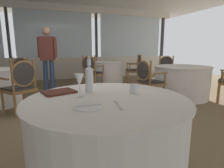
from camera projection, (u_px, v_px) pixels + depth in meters
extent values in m
plane|color=#756047|center=(71.00, 112.00, 3.33)|extent=(14.14, 14.14, 0.00)
cube|color=silver|center=(58.00, 68.00, 7.02)|extent=(10.13, 0.12, 0.85)
cube|color=silver|center=(54.00, 7.00, 6.59)|extent=(10.13, 0.12, 0.25)
cube|color=silver|center=(56.00, 35.00, 6.79)|extent=(2.79, 0.02, 1.72)
cube|color=#333338|center=(8.00, 33.00, 6.25)|extent=(0.08, 0.14, 1.72)
cube|color=silver|center=(131.00, 37.00, 7.85)|extent=(2.79, 0.02, 1.72)
cube|color=#333338|center=(96.00, 36.00, 7.30)|extent=(0.08, 0.14, 1.72)
cube|color=#333338|center=(162.00, 37.00, 8.35)|extent=(0.08, 0.14, 1.72)
cylinder|color=white|center=(107.00, 99.00, 1.47)|extent=(1.33, 1.33, 0.02)
cylinder|color=white|center=(108.00, 141.00, 1.54)|extent=(1.29, 1.29, 0.74)
cylinder|color=white|center=(88.00, 107.00, 1.22)|extent=(0.20, 0.20, 0.01)
cube|color=silver|center=(88.00, 106.00, 1.22)|extent=(0.19, 0.02, 0.00)
cube|color=silver|center=(118.00, 105.00, 1.26)|extent=(0.04, 0.21, 0.00)
cylinder|color=white|center=(89.00, 81.00, 1.65)|extent=(0.08, 0.08, 0.21)
cone|color=white|center=(89.00, 67.00, 1.62)|extent=(0.08, 0.08, 0.03)
cylinder|color=white|center=(89.00, 62.00, 1.61)|extent=(0.03, 0.03, 0.06)
sphere|color=silver|center=(89.00, 58.00, 1.61)|extent=(0.03, 0.03, 0.03)
cylinder|color=white|center=(80.00, 98.00, 1.46)|extent=(0.06, 0.06, 0.00)
cylinder|color=white|center=(80.00, 92.00, 1.45)|extent=(0.01, 0.01, 0.09)
cone|color=white|center=(79.00, 80.00, 1.43)|extent=(0.08, 0.08, 0.10)
cylinder|color=white|center=(134.00, 89.00, 1.61)|extent=(0.08, 0.08, 0.08)
cube|color=#512319|center=(59.00, 92.00, 1.62)|extent=(0.32, 0.28, 0.02)
cylinder|color=white|center=(182.00, 67.00, 4.26)|extent=(1.31, 1.31, 0.02)
cylinder|color=white|center=(181.00, 82.00, 4.34)|extent=(1.28, 1.28, 0.74)
cube|color=olive|center=(150.00, 84.00, 3.82)|extent=(0.54, 0.54, 0.05)
cube|color=#383333|center=(150.00, 82.00, 3.81)|extent=(0.50, 0.50, 0.04)
cylinder|color=olive|center=(150.00, 91.00, 4.13)|extent=(0.04, 0.04, 0.41)
cylinder|color=olive|center=(164.00, 95.00, 3.79)|extent=(0.04, 0.04, 0.41)
cylinder|color=olive|center=(137.00, 93.00, 3.93)|extent=(0.04, 0.04, 0.41)
cylinder|color=olive|center=(149.00, 97.00, 3.59)|extent=(0.04, 0.04, 0.41)
cylinder|color=olive|center=(137.00, 71.00, 3.84)|extent=(0.04, 0.04, 0.48)
cylinder|color=olive|center=(150.00, 73.00, 3.50)|extent=(0.04, 0.04, 0.48)
ellipsoid|color=#383333|center=(143.00, 71.00, 3.66)|extent=(0.13, 0.39, 0.40)
torus|color=olive|center=(143.00, 71.00, 3.66)|extent=(0.11, 0.41, 0.42)
cube|color=olive|center=(144.00, 71.00, 3.99)|extent=(0.37, 0.11, 0.03)
cylinder|color=olive|center=(148.00, 75.00, 4.09)|extent=(0.03, 0.03, 0.22)
cube|color=olive|center=(160.00, 73.00, 3.57)|extent=(0.37, 0.11, 0.03)
cylinder|color=olive|center=(165.00, 78.00, 3.66)|extent=(0.03, 0.03, 0.22)
cylinder|color=olive|center=(219.00, 94.00, 3.81)|extent=(0.04, 0.04, 0.41)
cylinder|color=olive|center=(218.00, 91.00, 4.16)|extent=(0.04, 0.04, 0.41)
cylinder|color=olive|center=(223.00, 78.00, 3.68)|extent=(0.03, 0.03, 0.22)
cylinder|color=olive|center=(222.00, 75.00, 4.11)|extent=(0.03, 0.03, 0.22)
cube|color=olive|center=(168.00, 73.00, 5.30)|extent=(0.58, 0.58, 0.05)
cube|color=#383333|center=(168.00, 72.00, 5.29)|extent=(0.54, 0.54, 0.04)
cylinder|color=olive|center=(177.00, 83.00, 5.15)|extent=(0.04, 0.04, 0.43)
cylinder|color=olive|center=(163.00, 83.00, 5.14)|extent=(0.04, 0.04, 0.43)
cylinder|color=olive|center=(172.00, 80.00, 5.54)|extent=(0.04, 0.04, 0.43)
cylinder|color=olive|center=(159.00, 80.00, 5.54)|extent=(0.04, 0.04, 0.43)
cylinder|color=olive|center=(173.00, 64.00, 5.45)|extent=(0.04, 0.04, 0.49)
cylinder|color=olive|center=(160.00, 64.00, 5.44)|extent=(0.04, 0.04, 0.49)
ellipsoid|color=#383333|center=(166.00, 63.00, 5.45)|extent=(0.39, 0.17, 0.41)
torus|color=olive|center=(166.00, 63.00, 5.45)|extent=(0.41, 0.17, 0.43)
cube|color=olive|center=(177.00, 65.00, 5.24)|extent=(0.15, 0.36, 0.03)
cylinder|color=olive|center=(179.00, 70.00, 5.12)|extent=(0.03, 0.03, 0.22)
cube|color=olive|center=(160.00, 65.00, 5.23)|extent=(0.15, 0.36, 0.03)
cylinder|color=olive|center=(161.00, 70.00, 5.11)|extent=(0.03, 0.03, 0.22)
cylinder|color=white|center=(107.00, 62.00, 5.89)|extent=(1.07, 1.07, 0.02)
cylinder|color=white|center=(107.00, 73.00, 5.97)|extent=(1.04, 1.04, 0.74)
cube|color=olive|center=(133.00, 71.00, 6.01)|extent=(0.57, 0.57, 0.05)
cube|color=#383333|center=(133.00, 70.00, 6.00)|extent=(0.52, 0.52, 0.04)
cylinder|color=olive|center=(128.00, 79.00, 5.84)|extent=(0.04, 0.04, 0.41)
cylinder|color=olive|center=(126.00, 77.00, 6.23)|extent=(0.04, 0.04, 0.41)
cylinder|color=olive|center=(140.00, 79.00, 5.87)|extent=(0.04, 0.04, 0.41)
cylinder|color=olive|center=(138.00, 77.00, 6.26)|extent=(0.04, 0.04, 0.41)
cylinder|color=olive|center=(141.00, 63.00, 5.77)|extent=(0.04, 0.04, 0.53)
cylinder|color=olive|center=(138.00, 62.00, 6.16)|extent=(0.04, 0.04, 0.53)
ellipsoid|color=#383333|center=(140.00, 62.00, 5.96)|extent=(0.16, 0.39, 0.45)
torus|color=olive|center=(140.00, 62.00, 5.96)|extent=(0.16, 0.45, 0.46)
cube|color=olive|center=(134.00, 64.00, 5.72)|extent=(0.36, 0.14, 0.03)
cylinder|color=olive|center=(130.00, 68.00, 5.73)|extent=(0.03, 0.03, 0.22)
cube|color=olive|center=(131.00, 63.00, 6.21)|extent=(0.36, 0.14, 0.03)
cylinder|color=olive|center=(127.00, 66.00, 6.22)|extent=(0.03, 0.03, 0.22)
cube|color=olive|center=(95.00, 69.00, 6.67)|extent=(0.56, 0.56, 0.05)
cube|color=#383333|center=(95.00, 68.00, 6.66)|extent=(0.51, 0.51, 0.04)
cylinder|color=olive|center=(102.00, 75.00, 6.66)|extent=(0.04, 0.04, 0.40)
cylinder|color=olive|center=(92.00, 76.00, 6.44)|extent=(0.04, 0.04, 0.40)
cylinder|color=olive|center=(97.00, 74.00, 6.99)|extent=(0.04, 0.04, 0.40)
cylinder|color=olive|center=(87.00, 75.00, 6.77)|extent=(0.04, 0.04, 0.40)
cylinder|color=olive|center=(97.00, 62.00, 6.90)|extent=(0.04, 0.04, 0.44)
cylinder|color=olive|center=(87.00, 63.00, 6.68)|extent=(0.04, 0.04, 0.44)
ellipsoid|color=#383333|center=(92.00, 62.00, 6.80)|extent=(0.39, 0.14, 0.37)
torus|color=olive|center=(92.00, 62.00, 6.80)|extent=(0.38, 0.12, 0.39)
cube|color=olive|center=(101.00, 62.00, 6.74)|extent=(0.12, 0.37, 0.03)
cylinder|color=olive|center=(102.00, 66.00, 6.65)|extent=(0.03, 0.03, 0.22)
cube|color=olive|center=(89.00, 63.00, 6.47)|extent=(0.12, 0.37, 0.03)
cylinder|color=olive|center=(90.00, 66.00, 6.38)|extent=(0.03, 0.03, 0.22)
cube|color=olive|center=(93.00, 74.00, 5.18)|extent=(0.65, 0.65, 0.05)
cube|color=#383333|center=(93.00, 73.00, 5.17)|extent=(0.60, 0.60, 0.04)
cylinder|color=olive|center=(91.00, 81.00, 5.49)|extent=(0.04, 0.04, 0.42)
cylinder|color=olive|center=(102.00, 82.00, 5.31)|extent=(0.04, 0.04, 0.42)
cylinder|color=olive|center=(83.00, 83.00, 5.13)|extent=(0.04, 0.04, 0.42)
cylinder|color=olive|center=(95.00, 84.00, 4.96)|extent=(0.04, 0.04, 0.42)
cylinder|color=olive|center=(83.00, 65.00, 5.04)|extent=(0.04, 0.04, 0.52)
cylinder|color=olive|center=(95.00, 65.00, 4.86)|extent=(0.04, 0.04, 0.52)
ellipsoid|color=#383333|center=(88.00, 64.00, 4.93)|extent=(0.31, 0.32, 0.44)
torus|color=olive|center=(88.00, 64.00, 4.93)|extent=(0.34, 0.35, 0.45)
cube|color=olive|center=(86.00, 65.00, 5.26)|extent=(0.29, 0.28, 0.03)
cylinder|color=olive|center=(89.00, 69.00, 5.40)|extent=(0.03, 0.03, 0.22)
cube|color=olive|center=(101.00, 66.00, 5.04)|extent=(0.29, 0.28, 0.03)
cylinder|color=olive|center=(103.00, 69.00, 5.19)|extent=(0.03, 0.03, 0.22)
cube|color=olive|center=(18.00, 79.00, 4.54)|extent=(0.60, 0.60, 0.05)
cube|color=#383333|center=(18.00, 77.00, 4.53)|extent=(0.55, 0.55, 0.04)
cylinder|color=olive|center=(22.00, 89.00, 4.38)|extent=(0.04, 0.04, 0.40)
cylinder|color=olive|center=(6.00, 89.00, 4.39)|extent=(0.04, 0.04, 0.40)
cylinder|color=olive|center=(30.00, 86.00, 4.77)|extent=(0.04, 0.04, 0.40)
cylinder|color=olive|center=(15.00, 86.00, 4.78)|extent=(0.04, 0.04, 0.40)
cylinder|color=olive|center=(28.00, 67.00, 4.67)|extent=(0.04, 0.04, 0.51)
cylinder|color=olive|center=(13.00, 67.00, 4.69)|extent=(0.04, 0.04, 0.51)
ellipsoid|color=#383333|center=(21.00, 66.00, 4.69)|extent=(0.38, 0.19, 0.43)
torus|color=olive|center=(21.00, 66.00, 4.69)|extent=(0.42, 0.19, 0.44)
cube|color=olive|center=(26.00, 69.00, 4.46)|extent=(0.17, 0.36, 0.03)
cylinder|color=olive|center=(24.00, 74.00, 4.35)|extent=(0.03, 0.03, 0.22)
cube|color=olive|center=(7.00, 69.00, 4.48)|extent=(0.17, 0.36, 0.03)
cylinder|color=olive|center=(3.00, 74.00, 4.36)|extent=(0.03, 0.03, 0.22)
cube|color=olive|center=(19.00, 90.00, 3.27)|extent=(0.65, 0.65, 0.05)
cube|color=#383333|center=(18.00, 88.00, 3.26)|extent=(0.59, 0.59, 0.04)
cylinder|color=olive|center=(3.00, 103.00, 3.25)|extent=(0.04, 0.04, 0.39)
cylinder|color=olive|center=(24.00, 98.00, 3.58)|extent=(0.04, 0.04, 0.39)
cylinder|color=olive|center=(15.00, 106.00, 3.04)|extent=(0.04, 0.04, 0.39)
cylinder|color=olive|center=(36.00, 101.00, 3.37)|extent=(0.04, 0.04, 0.39)
cylinder|color=olive|center=(12.00, 77.00, 2.94)|extent=(0.04, 0.04, 0.53)
cylinder|color=olive|center=(34.00, 74.00, 3.28)|extent=(0.04, 0.04, 0.53)
ellipsoid|color=#383333|center=(24.00, 74.00, 3.10)|extent=(0.34, 0.28, 0.44)
torus|color=olive|center=(24.00, 74.00, 3.10)|extent=(0.38, 0.31, 0.45)
cube|color=olive|center=(2.00, 79.00, 3.02)|extent=(0.26, 0.31, 0.03)
cube|color=olive|center=(29.00, 75.00, 3.44)|extent=(0.26, 0.31, 0.03)
cylinder|color=olive|center=(25.00, 80.00, 3.53)|extent=(0.03, 0.03, 0.22)
cylinder|color=#334770|center=(52.00, 76.00, 5.02)|extent=(0.13, 0.13, 0.85)
cylinder|color=#334770|center=(46.00, 76.00, 5.02)|extent=(0.13, 0.13, 0.85)
cube|color=brown|center=(47.00, 49.00, 4.88)|extent=(0.41, 0.31, 0.64)
sphere|color=tan|center=(46.00, 31.00, 4.79)|extent=(0.22, 0.22, 0.22)
cylinder|color=brown|center=(55.00, 47.00, 4.87)|extent=(0.09, 0.09, 0.54)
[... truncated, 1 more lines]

